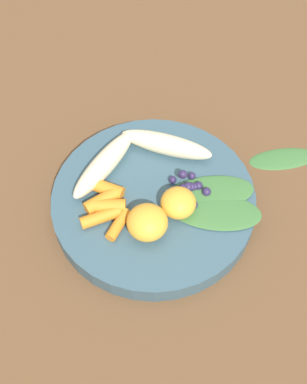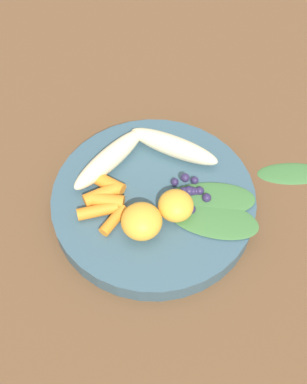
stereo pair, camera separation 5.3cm
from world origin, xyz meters
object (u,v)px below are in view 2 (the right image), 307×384
object	(u,v)px
bowl	(153,202)
orange_segment_near	(176,206)
banana_peeled_right	(174,146)
kale_leaf_stray	(293,173)
banana_peeled_left	(109,159)

from	to	relation	value
bowl	orange_segment_near	world-z (taller)	orange_segment_near
bowl	banana_peeled_right	xyz separation A→B (m)	(-0.03, -0.08, 0.03)
bowl	banana_peeled_right	world-z (taller)	banana_peeled_right
banana_peeled_right	kale_leaf_stray	bearing A→B (deg)	-159.49
banana_peeled_left	banana_peeled_right	bearing A→B (deg)	144.60
kale_leaf_stray	banana_peeled_left	bearing A→B (deg)	-179.75
banana_peeled_right	banana_peeled_left	bearing A→B (deg)	39.62
orange_segment_near	bowl	bearing A→B (deg)	-46.42
banana_peeled_left	bowl	bearing A→B (deg)	90.47
banana_peeled_right	kale_leaf_stray	distance (m)	0.19
orange_segment_near	banana_peeled_left	bearing A→B (deg)	-44.81
bowl	kale_leaf_stray	bearing A→B (deg)	-167.83
bowl	orange_segment_near	distance (m)	0.05
banana_peeled_left	orange_segment_near	size ratio (longest dim) A/B	2.86
orange_segment_near	banana_peeled_right	bearing A→B (deg)	-93.66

